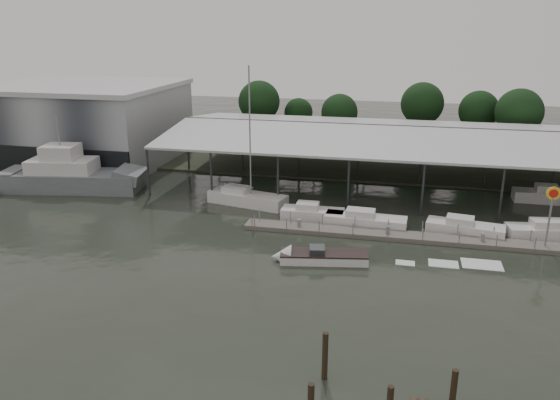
% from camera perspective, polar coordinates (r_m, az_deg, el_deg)
% --- Properties ---
extents(ground, '(200.00, 200.00, 0.00)m').
position_cam_1_polar(ground, '(43.04, -8.49, -7.17)').
color(ground, '#262C24').
rests_on(ground, ground).
extents(land_strip_far, '(140.00, 30.00, 0.30)m').
position_cam_1_polar(land_strip_far, '(81.55, 2.12, 5.19)').
color(land_strip_far, '#3B4231').
rests_on(land_strip_far, ground).
extents(land_strip_west, '(20.00, 40.00, 0.30)m').
position_cam_1_polar(land_strip_west, '(87.71, -26.23, 4.25)').
color(land_strip_west, '#3B4231').
rests_on(land_strip_west, ground).
extents(storage_warehouse, '(24.50, 20.50, 10.50)m').
position_cam_1_polar(storage_warehouse, '(79.73, -19.95, 7.64)').
color(storage_warehouse, '#959A9E').
rests_on(storage_warehouse, ground).
extents(covered_boat_shed, '(58.24, 24.00, 6.96)m').
position_cam_1_polar(covered_boat_shed, '(65.32, 14.72, 6.80)').
color(covered_boat_shed, '#B8BABD').
rests_on(covered_boat_shed, ground).
extents(floating_dock, '(28.00, 2.00, 1.40)m').
position_cam_1_polar(floating_dock, '(49.53, 12.31, -3.70)').
color(floating_dock, '#625C56').
rests_on(floating_dock, ground).
extents(shell_fuel_sign, '(1.10, 0.18, 5.55)m').
position_cam_1_polar(shell_fuel_sign, '(49.84, 26.50, -0.55)').
color(shell_fuel_sign, gray).
rests_on(shell_fuel_sign, ground).
extents(grey_trawler, '(16.62, 7.13, 8.84)m').
position_cam_1_polar(grey_trawler, '(66.34, -20.85, 2.33)').
color(grey_trawler, slate).
rests_on(grey_trawler, ground).
extents(white_sailboat, '(8.75, 4.44, 14.48)m').
position_cam_1_polar(white_sailboat, '(57.37, -3.54, 0.21)').
color(white_sailboat, white).
rests_on(white_sailboat, ground).
extents(speedboat_underway, '(18.53, 5.14, 2.00)m').
position_cam_1_polar(speedboat_underway, '(43.85, 3.77, -5.95)').
color(speedboat_underway, white).
rests_on(speedboat_underway, ground).
extents(moored_cruiser_0, '(6.04, 2.26, 1.70)m').
position_cam_1_polar(moored_cruiser_0, '(52.96, 3.36, -1.39)').
color(moored_cruiser_0, white).
rests_on(moored_cruiser_0, ground).
extents(moored_cruiser_1, '(7.65, 2.58, 1.70)m').
position_cam_1_polar(moored_cruiser_1, '(51.57, 8.85, -2.12)').
color(moored_cruiser_1, white).
rests_on(moored_cruiser_1, ground).
extents(moored_cruiser_2, '(7.01, 3.33, 1.70)m').
position_cam_1_polar(moored_cruiser_2, '(51.83, 18.70, -2.79)').
color(moored_cruiser_2, white).
rests_on(moored_cruiser_2, ground).
extents(moored_cruiser_3, '(8.05, 3.39, 1.70)m').
position_cam_1_polar(moored_cruiser_3, '(53.96, 26.51, -2.96)').
color(moored_cruiser_3, white).
rests_on(moored_cruiser_3, ground).
extents(horizon_tree_line, '(68.30, 11.84, 9.73)m').
position_cam_1_polar(horizon_tree_line, '(84.70, 17.24, 8.84)').
color(horizon_tree_line, '#2E2014').
rests_on(horizon_tree_line, ground).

